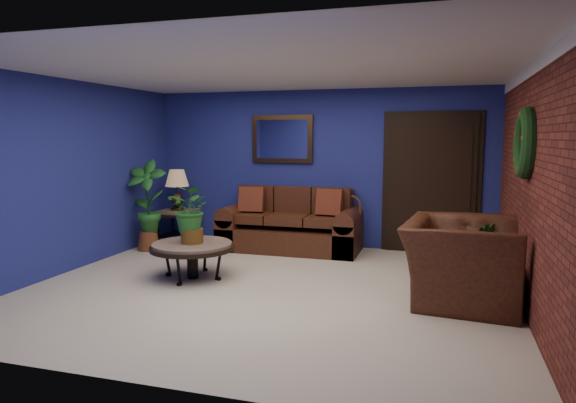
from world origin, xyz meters
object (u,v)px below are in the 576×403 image
(end_table, at_px, (178,218))
(side_chair, at_px, (348,220))
(sofa, at_px, (291,229))
(coffee_table, at_px, (192,247))
(armchair, at_px, (462,261))
(table_lamp, at_px, (177,185))

(end_table, bearing_deg, side_chair, 1.29)
(sofa, relative_size, coffee_table, 2.06)
(sofa, distance_m, armchair, 3.15)
(side_chair, bearing_deg, armchair, -48.33)
(coffee_table, relative_size, armchair, 0.78)
(sofa, bearing_deg, coffee_table, -110.01)
(table_lamp, height_order, armchair, table_lamp)
(sofa, height_order, side_chair, sofa)
(coffee_table, bearing_deg, table_lamp, 123.08)
(sofa, xyz_separation_m, side_chair, (0.90, 0.03, 0.18))
(sofa, height_order, table_lamp, table_lamp)
(coffee_table, bearing_deg, end_table, 123.08)
(sofa, xyz_separation_m, end_table, (-1.97, -0.03, 0.10))
(side_chair, relative_size, armchair, 0.65)
(sofa, relative_size, table_lamp, 3.32)
(coffee_table, xyz_separation_m, armchair, (3.20, 0.03, 0.05))
(end_table, distance_m, table_lamp, 0.55)
(table_lamp, xyz_separation_m, side_chair, (2.87, 0.06, -0.47))
(coffee_table, relative_size, table_lamp, 1.61)
(side_chair, bearing_deg, table_lamp, -175.96)
(end_table, distance_m, armchair, 4.84)
(end_table, height_order, armchair, armchair)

